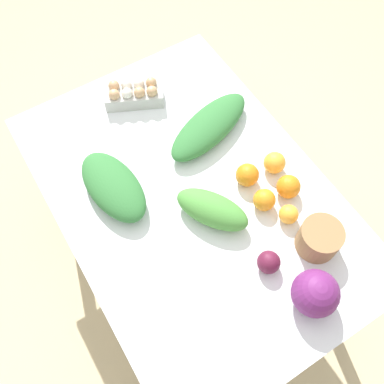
% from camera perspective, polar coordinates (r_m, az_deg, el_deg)
% --- Properties ---
extents(ground_plane, '(8.00, 8.00, 0.00)m').
position_cam_1_polar(ground_plane, '(2.18, 0.00, -9.28)').
color(ground_plane, '#C6B289').
extents(dining_table, '(1.32, 0.89, 0.73)m').
position_cam_1_polar(dining_table, '(1.59, 0.00, -1.96)').
color(dining_table, silver).
rests_on(dining_table, ground_plane).
extents(cabbage_purple, '(0.14, 0.14, 0.14)m').
position_cam_1_polar(cabbage_purple, '(1.36, 16.12, -12.85)').
color(cabbage_purple, '#6B2366').
rests_on(cabbage_purple, dining_table).
extents(egg_carton, '(0.19, 0.25, 0.09)m').
position_cam_1_polar(egg_carton, '(1.72, -7.78, 12.90)').
color(egg_carton, '#B7B7B2').
rests_on(egg_carton, dining_table).
extents(paper_bag, '(0.14, 0.14, 0.10)m').
position_cam_1_polar(paper_bag, '(1.44, 16.60, -5.97)').
color(paper_bag, '#997047').
rests_on(paper_bag, dining_table).
extents(greens_bunch_dandelion, '(0.26, 0.42, 0.08)m').
position_cam_1_polar(greens_bunch_dandelion, '(1.61, 2.30, 8.74)').
color(greens_bunch_dandelion, '#337538').
rests_on(greens_bunch_dandelion, dining_table).
extents(greens_bunch_chard, '(0.33, 0.20, 0.09)m').
position_cam_1_polar(greens_bunch_chard, '(1.50, -10.45, 0.74)').
color(greens_bunch_chard, '#337538').
rests_on(greens_bunch_chard, dining_table).
extents(greens_bunch_scallion, '(0.28, 0.23, 0.10)m').
position_cam_1_polar(greens_bunch_scallion, '(1.43, 2.71, -2.35)').
color(greens_bunch_scallion, '#4C933D').
rests_on(greens_bunch_scallion, dining_table).
extents(beet_root, '(0.08, 0.08, 0.08)m').
position_cam_1_polar(beet_root, '(1.39, 10.19, -9.20)').
color(beet_root, '#5B1933').
rests_on(beet_root, dining_table).
extents(orange_0, '(0.08, 0.08, 0.08)m').
position_cam_1_polar(orange_0, '(1.51, 7.38, 2.27)').
color(orange_0, orange).
rests_on(orange_0, dining_table).
extents(orange_1, '(0.08, 0.08, 0.08)m').
position_cam_1_polar(orange_1, '(1.55, 10.95, 3.86)').
color(orange_1, '#F9A833').
rests_on(orange_1, dining_table).
extents(orange_2, '(0.07, 0.07, 0.07)m').
position_cam_1_polar(orange_2, '(1.47, 12.76, -2.91)').
color(orange_2, '#F9A833').
rests_on(orange_2, dining_table).
extents(orange_3, '(0.08, 0.08, 0.08)m').
position_cam_1_polar(orange_3, '(1.51, 12.73, 0.69)').
color(orange_3, orange).
rests_on(orange_3, dining_table).
extents(orange_4, '(0.08, 0.08, 0.08)m').
position_cam_1_polar(orange_4, '(1.47, 9.61, -1.05)').
color(orange_4, orange).
rests_on(orange_4, dining_table).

